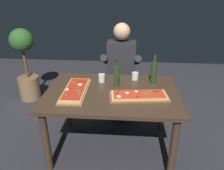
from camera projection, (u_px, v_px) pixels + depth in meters
ground_plane at (112, 146)px, 2.62m from camera, size 6.40×6.40×0.00m
dining_table at (112, 99)px, 2.36m from camera, size 1.40×0.96×0.74m
pizza_rectangular_front at (139, 96)px, 2.18m from camera, size 0.62×0.31×0.05m
pizza_rectangular_left at (76, 90)px, 2.30m from camera, size 0.26×0.60×0.05m
wine_bottle_dark at (117, 76)px, 2.38m from camera, size 0.06×0.06×0.31m
oil_bottle_amber at (154, 72)px, 2.44m from camera, size 0.07×0.07×0.36m
tumbler_near_camera at (102, 78)px, 2.53m from camera, size 0.08×0.08×0.09m
tumbler_far_side at (135, 76)px, 2.59m from camera, size 0.08×0.08×0.09m
diner_chair at (121, 81)px, 3.19m from camera, size 0.44×0.44×0.87m
seated_diner at (121, 67)px, 2.98m from camera, size 0.53×0.41×1.33m
potted_plant_corner at (25, 64)px, 3.50m from camera, size 0.36×0.36×1.18m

